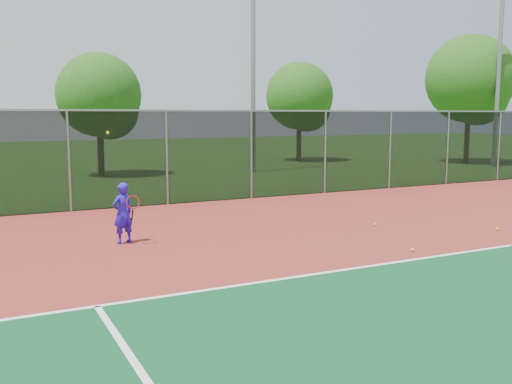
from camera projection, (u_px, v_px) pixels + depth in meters
court_apron at (483, 268)px, 10.81m from camera, size 30.00×20.00×0.02m
fence_back at (251, 154)px, 19.46m from camera, size 30.00×0.06×3.03m
tennis_player at (123, 213)px, 12.75m from camera, size 0.59×0.65×2.52m
practice_ball_0 at (413, 250)px, 12.05m from camera, size 0.07×0.07×0.07m
practice_ball_2 at (375, 224)px, 14.82m from camera, size 0.07×0.07×0.07m
practice_ball_4 at (498, 229)px, 14.23m from camera, size 0.07×0.07×0.07m
floodlight_n at (253, 36)px, 27.89m from camera, size 0.90×0.40×11.84m
floodlight_ne at (500, 43)px, 30.56m from camera, size 0.90×0.40×11.84m
tree_back_left at (101, 99)px, 26.49m from camera, size 3.92×3.92×5.75m
tree_back_mid at (301, 99)px, 35.00m from camera, size 4.14×4.14×6.08m
tree_back_right at (472, 83)px, 33.28m from camera, size 5.11×5.11×7.51m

